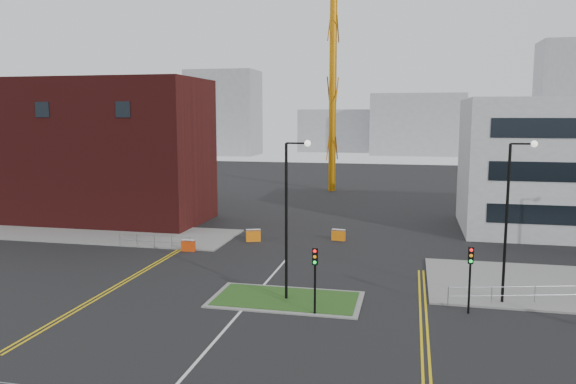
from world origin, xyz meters
name	(u,v)px	position (x,y,z in m)	size (l,w,h in m)	color
ground	(203,355)	(0.00, 0.00, 0.00)	(200.00, 200.00, 0.00)	black
pavement_left	(82,232)	(-20.00, 22.00, 0.06)	(28.00, 8.00, 0.12)	slate
island_kerb	(286,299)	(2.00, 8.00, 0.04)	(8.60, 4.60, 0.08)	slate
grass_island	(286,299)	(2.00, 8.00, 0.06)	(8.00, 4.00, 0.12)	#254617
brick_building	(86,152)	(-22.97, 28.00, 6.85)	(24.20, 10.07, 14.24)	#491312
streetlamp_island	(290,207)	(2.22, 8.00, 5.41)	(1.46, 0.36, 9.18)	black
streetlamp_right_near	(511,209)	(14.22, 10.00, 5.41)	(1.46, 0.36, 9.18)	black
traffic_light_island	(315,268)	(4.00, 5.98, 2.57)	(0.28, 0.33, 3.65)	black
traffic_light_right	(470,267)	(12.00, 7.98, 2.57)	(0.28, 0.33, 3.65)	black
railing_left	(154,239)	(-11.00, 18.00, 0.74)	(6.05, 0.05, 1.10)	gray
centre_line	(218,337)	(0.00, 2.00, 0.01)	(0.15, 30.00, 0.01)	silver
yellow_left_a	(128,278)	(-9.00, 10.00, 0.01)	(0.12, 24.00, 0.01)	gold
yellow_left_b	(132,279)	(-8.70, 10.00, 0.01)	(0.12, 24.00, 0.01)	gold
yellow_right_a	(421,323)	(9.50, 6.00, 0.01)	(0.12, 20.00, 0.01)	gold
yellow_right_b	(427,323)	(9.80, 6.00, 0.01)	(0.12, 20.00, 0.01)	gold
skyline_a	(224,113)	(-40.00, 120.00, 11.00)	(18.00, 12.00, 22.00)	gray
skyline_b	(417,124)	(10.00, 130.00, 8.00)	(24.00, 12.00, 16.00)	gray
skyline_c	(568,100)	(45.00, 125.00, 14.00)	(14.00, 12.00, 28.00)	gray
skyline_d	(353,131)	(-8.00, 140.00, 6.00)	(30.00, 12.00, 12.00)	gray
barrier_left	(188,245)	(-8.00, 17.73, 0.49)	(1.07, 0.37, 0.89)	#D53D0B
barrier_mid	(253,235)	(-4.00, 22.11, 0.55)	(1.28, 0.81, 1.02)	orange
barrier_right	(338,234)	(2.94, 24.00, 0.52)	(1.17, 0.52, 0.95)	orange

